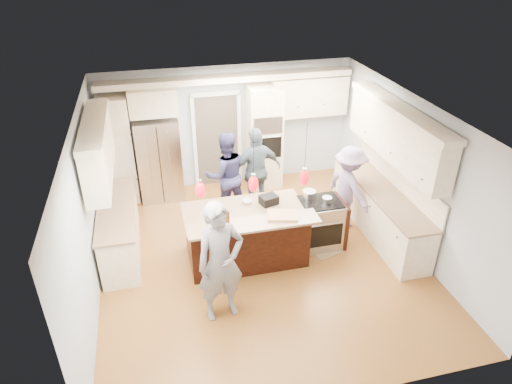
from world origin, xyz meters
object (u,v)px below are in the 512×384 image
person_far_left (226,175)px  kitchen_island (246,234)px  refrigerator (159,159)px  person_bar_end (221,262)px  island_range (320,223)px

person_far_left → kitchen_island: bearing=86.7°
refrigerator → kitchen_island: refrigerator is taller
refrigerator → person_bar_end: bearing=-80.4°
kitchen_island → person_bar_end: bearing=-117.3°
person_far_left → island_range: bearing=129.7°
refrigerator → person_far_left: bearing=-40.0°
refrigerator → person_bar_end: size_ratio=0.93×
island_range → kitchen_island: bearing=-176.9°
refrigerator → person_far_left: 1.62m
island_range → person_bar_end: size_ratio=0.48×
kitchen_island → island_range: (1.41, 0.08, -0.03)m
person_bar_end → refrigerator: bearing=88.4°
person_bar_end → kitchen_island: bearing=51.5°
person_bar_end → person_far_left: bearing=66.8°
person_bar_end → person_far_left: size_ratio=1.08×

